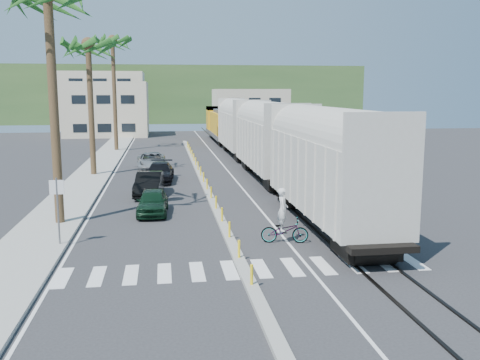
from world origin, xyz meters
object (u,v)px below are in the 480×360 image
Objects in this scene: car_lead at (153,202)px; street_sign at (57,202)px; cyclist at (284,225)px; car_second at (149,184)px.

street_sign is at bearing -121.22° from car_lead.
car_second is at bearing 37.76° from cyclist.
cyclist is at bearing -57.73° from car_second.
car_lead is at bearing 56.46° from street_sign.
car_second is at bearing 72.31° from street_sign.
car_second is 1.91× the size of cyclist.
street_sign is 9.73m from cyclist.
cyclist is (6.09, -11.79, 0.03)m from car_second.
car_second reaches higher than car_lead.
street_sign is 11.70m from car_second.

